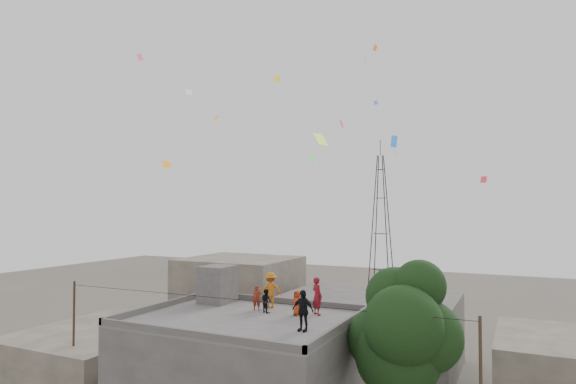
# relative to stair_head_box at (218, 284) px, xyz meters

# --- Properties ---
(main_building) EXTENTS (10.00, 8.00, 6.10)m
(main_building) POSITION_rel_stair_head_box_xyz_m (3.20, -2.60, -4.05)
(main_building) COLOR #484543
(main_building) RESTS_ON ground
(parapet) EXTENTS (10.00, 8.00, 0.30)m
(parapet) POSITION_rel_stair_head_box_xyz_m (3.20, -2.60, -0.85)
(parapet) COLOR #484543
(parapet) RESTS_ON main_building
(stair_head_box) EXTENTS (1.60, 1.80, 2.00)m
(stair_head_box) POSITION_rel_stair_head_box_xyz_m (0.00, 0.00, 0.00)
(stair_head_box) COLOR #484543
(stair_head_box) RESTS_ON main_building
(neighbor_west) EXTENTS (8.00, 10.00, 4.00)m
(neighbor_west) POSITION_rel_stair_head_box_xyz_m (-7.80, -0.60, -5.10)
(neighbor_west) COLOR #554D43
(neighbor_west) RESTS_ON ground
(neighbor_north) EXTENTS (12.00, 9.00, 5.00)m
(neighbor_north) POSITION_rel_stair_head_box_xyz_m (5.20, 11.40, -4.60)
(neighbor_north) COLOR #484543
(neighbor_north) RESTS_ON ground
(neighbor_northwest) EXTENTS (9.00, 8.00, 7.00)m
(neighbor_northwest) POSITION_rel_stair_head_box_xyz_m (-6.80, 13.40, -3.60)
(neighbor_northwest) COLOR #554D43
(neighbor_northwest) RESTS_ON ground
(neighbor_east) EXTENTS (7.00, 8.00, 4.40)m
(neighbor_east) POSITION_rel_stair_head_box_xyz_m (17.20, 7.40, -4.90)
(neighbor_east) COLOR #554D43
(neighbor_east) RESTS_ON ground
(tree) EXTENTS (4.90, 4.60, 9.10)m
(tree) POSITION_rel_stair_head_box_xyz_m (10.57, -2.00, -1.00)
(tree) COLOR black
(tree) RESTS_ON ground
(utility_line) EXTENTS (20.12, 0.62, 7.40)m
(utility_line) POSITION_rel_stair_head_box_xyz_m (3.70, -3.85, -3.27)
(utility_line) COLOR black
(utility_line) RESTS_ON ground
(transmission_tower) EXTENTS (2.97, 2.97, 20.01)m
(transmission_tower) POSITION_rel_stair_head_box_xyz_m (-0.80, 37.40, 1.97)
(transmission_tower) COLOR black
(transmission_tower) RESTS_ON ground
(person_red_adult) EXTENTS (0.79, 0.73, 1.82)m
(person_red_adult) POSITION_rel_stair_head_box_xyz_m (6.11, -0.49, -0.09)
(person_red_adult) COLOR maroon
(person_red_adult) RESTS_ON main_building
(person_orange_child) EXTENTS (0.65, 0.49, 1.19)m
(person_orange_child) POSITION_rel_stair_head_box_xyz_m (5.29, -1.01, -0.40)
(person_orange_child) COLOR #AA3413
(person_orange_child) RESTS_ON main_building
(person_dark_child) EXTENTS (0.70, 0.64, 1.16)m
(person_dark_child) POSITION_rel_stair_head_box_xyz_m (3.64, -1.11, -0.42)
(person_dark_child) COLOR black
(person_dark_child) RESTS_ON main_building
(person_dark_adult) EXTENTS (1.05, 0.52, 1.72)m
(person_dark_adult) POSITION_rel_stair_head_box_xyz_m (6.75, -3.62, -0.14)
(person_dark_adult) COLOR black
(person_dark_adult) RESTS_ON main_building
(person_orange_adult) EXTENTS (1.34, 1.25, 1.82)m
(person_orange_adult) POSITION_rel_stair_head_box_xyz_m (3.26, 0.06, -0.09)
(person_orange_adult) COLOR #C16616
(person_orange_adult) RESTS_ON main_building
(person_red_child) EXTENTS (0.53, 0.45, 1.24)m
(person_red_child) POSITION_rel_stair_head_box_xyz_m (2.97, -0.87, -0.38)
(person_red_child) COLOR maroon
(person_red_child) RESTS_ON main_building
(kites) EXTENTS (21.29, 20.08, 10.31)m
(kites) POSITION_rel_stair_head_box_xyz_m (2.98, 4.16, 9.92)
(kites) COLOR orange
(kites) RESTS_ON ground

